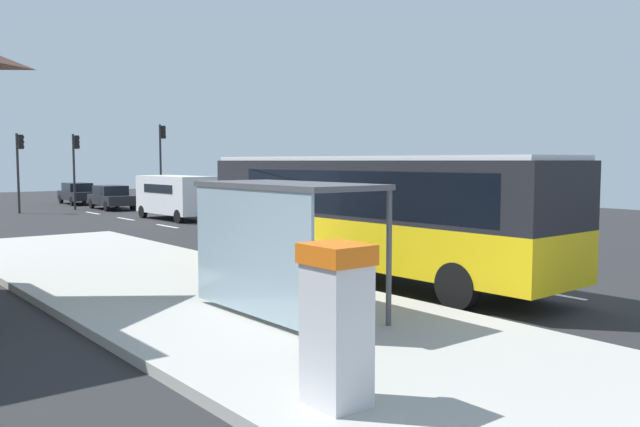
# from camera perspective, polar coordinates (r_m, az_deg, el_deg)

# --- Properties ---
(ground_plane) EXTENTS (56.00, 92.00, 0.04)m
(ground_plane) POSITION_cam_1_polar(r_m,az_deg,el_deg) (27.31, -9.08, -2.00)
(ground_plane) COLOR #262628
(sidewalk_platform) EXTENTS (6.20, 30.00, 0.18)m
(sidewalk_platform) POSITION_cam_1_polar(r_m,az_deg,el_deg) (13.87, -7.65, -7.95)
(sidewalk_platform) COLOR #ADAAA3
(sidewalk_platform) RESTS_ON ground
(lane_stripe_seg_1) EXTENTS (0.16, 2.20, 0.01)m
(lane_stripe_seg_1) POSITION_cam_1_polar(r_m,az_deg,el_deg) (16.39, 18.78, -6.50)
(lane_stripe_seg_1) COLOR silver
(lane_stripe_seg_1) RESTS_ON ground
(lane_stripe_seg_2) EXTENTS (0.16, 2.20, 0.01)m
(lane_stripe_seg_2) POSITION_cam_1_polar(r_m,az_deg,el_deg) (19.49, 6.28, -4.54)
(lane_stripe_seg_2) COLOR silver
(lane_stripe_seg_2) RESTS_ON ground
(lane_stripe_seg_3) EXTENTS (0.16, 2.20, 0.01)m
(lane_stripe_seg_3) POSITION_cam_1_polar(r_m,az_deg,el_deg) (23.26, -2.45, -3.03)
(lane_stripe_seg_3) COLOR silver
(lane_stripe_seg_3) RESTS_ON ground
(lane_stripe_seg_4) EXTENTS (0.16, 2.20, 0.01)m
(lane_stripe_seg_4) POSITION_cam_1_polar(r_m,az_deg,el_deg) (27.43, -8.63, -1.91)
(lane_stripe_seg_4) COLOR silver
(lane_stripe_seg_4) RESTS_ON ground
(lane_stripe_seg_5) EXTENTS (0.16, 2.20, 0.01)m
(lane_stripe_seg_5) POSITION_cam_1_polar(r_m,az_deg,el_deg) (31.84, -13.13, -1.08)
(lane_stripe_seg_5) COLOR silver
(lane_stripe_seg_5) RESTS_ON ground
(lane_stripe_seg_6) EXTENTS (0.16, 2.20, 0.01)m
(lane_stripe_seg_6) POSITION_cam_1_polar(r_m,az_deg,el_deg) (36.40, -16.52, -0.45)
(lane_stripe_seg_6) COLOR silver
(lane_stripe_seg_6) RESTS_ON ground
(lane_stripe_seg_7) EXTENTS (0.16, 2.20, 0.01)m
(lane_stripe_seg_7) POSITION_cam_1_polar(r_m,az_deg,el_deg) (41.06, -19.14, 0.04)
(lane_stripe_seg_7) COLOR silver
(lane_stripe_seg_7) RESTS_ON ground
(bus) EXTENTS (2.82, 11.08, 3.21)m
(bus) POSITION_cam_1_polar(r_m,az_deg,el_deg) (17.10, 4.36, 0.40)
(bus) COLOR yellow
(bus) RESTS_ON ground
(white_van) EXTENTS (2.18, 5.27, 2.30)m
(white_van) POSITION_cam_1_polar(r_m,az_deg,el_deg) (35.34, -12.46, 1.66)
(white_van) COLOR white
(white_van) RESTS_ON ground
(sedan_near) EXTENTS (2.01, 4.48, 1.52)m
(sedan_near) POSITION_cam_1_polar(r_m,az_deg,el_deg) (43.94, -17.68, 1.38)
(sedan_near) COLOR black
(sedan_near) RESTS_ON ground
(sedan_far) EXTENTS (2.04, 4.49, 1.52)m
(sedan_far) POSITION_cam_1_polar(r_m,az_deg,el_deg) (49.95, -20.30, 1.68)
(sedan_far) COLOR black
(sedan_far) RESTS_ON ground
(ticket_machine) EXTENTS (0.66, 0.76, 1.94)m
(ticket_machine) POSITION_cam_1_polar(r_m,az_deg,el_deg) (7.89, 1.45, -9.50)
(ticket_machine) COLOR silver
(ticket_machine) RESTS_ON sidewalk_platform
(recycling_bin_green) EXTENTS (0.52, 0.52, 0.95)m
(recycling_bin_green) POSITION_cam_1_polar(r_m,az_deg,el_deg) (14.63, 0.71, -4.99)
(recycling_bin_green) COLOR green
(recycling_bin_green) RESTS_ON sidewalk_platform
(recycling_bin_blue) EXTENTS (0.52, 0.52, 0.95)m
(recycling_bin_blue) POSITION_cam_1_polar(r_m,az_deg,el_deg) (15.17, -0.97, -4.64)
(recycling_bin_blue) COLOR blue
(recycling_bin_blue) RESTS_ON sidewalk_platform
(recycling_bin_orange) EXTENTS (0.52, 0.52, 0.95)m
(recycling_bin_orange) POSITION_cam_1_polar(r_m,az_deg,el_deg) (15.73, -2.54, -4.32)
(recycling_bin_orange) COLOR orange
(recycling_bin_orange) RESTS_ON sidewalk_platform
(traffic_light_near_side) EXTENTS (0.49, 0.28, 5.47)m
(traffic_light_near_side) POSITION_cam_1_polar(r_m,az_deg,el_deg) (44.49, -13.59, 5.14)
(traffic_light_near_side) COLOR #2D2D2D
(traffic_light_near_side) RESTS_ON ground
(traffic_light_far_side) EXTENTS (0.49, 0.28, 4.70)m
(traffic_light_far_side) POSITION_cam_1_polar(r_m,az_deg,el_deg) (42.37, -24.66, 4.25)
(traffic_light_far_side) COLOR #2D2D2D
(traffic_light_far_side) RESTS_ON ground
(traffic_light_median) EXTENTS (0.49, 0.28, 4.76)m
(traffic_light_median) POSITION_cam_1_polar(r_m,az_deg,el_deg) (44.10, -20.49, 4.42)
(traffic_light_median) COLOR #2D2D2D
(traffic_light_median) RESTS_ON ground
(bus_shelter) EXTENTS (1.80, 4.00, 2.50)m
(bus_shelter) POSITION_cam_1_polar(r_m,az_deg,el_deg) (12.28, -4.10, -0.06)
(bus_shelter) COLOR #4C4C51
(bus_shelter) RESTS_ON sidewalk_platform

